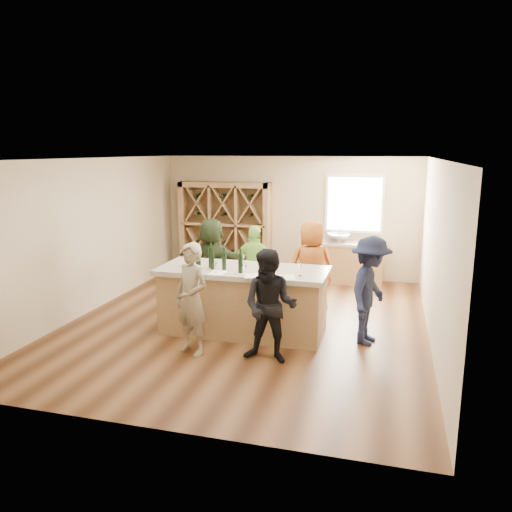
% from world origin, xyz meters
% --- Properties ---
extents(floor, '(6.00, 7.00, 0.10)m').
position_xyz_m(floor, '(0.00, 0.00, -0.05)').
color(floor, '#57341C').
rests_on(floor, ground).
extents(ceiling, '(6.00, 7.00, 0.10)m').
position_xyz_m(ceiling, '(0.00, 0.00, 2.85)').
color(ceiling, white).
rests_on(ceiling, ground).
extents(wall_back, '(6.00, 0.10, 2.80)m').
position_xyz_m(wall_back, '(0.00, 3.55, 1.40)').
color(wall_back, '#C1AE8C').
rests_on(wall_back, ground).
extents(wall_front, '(6.00, 0.10, 2.80)m').
position_xyz_m(wall_front, '(0.00, -3.55, 1.40)').
color(wall_front, '#C1AE8C').
rests_on(wall_front, ground).
extents(wall_left, '(0.10, 7.00, 2.80)m').
position_xyz_m(wall_left, '(-3.05, 0.00, 1.40)').
color(wall_left, '#C1AE8C').
rests_on(wall_left, ground).
extents(wall_right, '(0.10, 7.00, 2.80)m').
position_xyz_m(wall_right, '(3.05, 0.00, 1.40)').
color(wall_right, '#C1AE8C').
rests_on(wall_right, ground).
extents(window_frame, '(1.30, 0.06, 1.30)m').
position_xyz_m(window_frame, '(1.50, 3.47, 1.75)').
color(window_frame, white).
rests_on(window_frame, wall_back).
extents(window_pane, '(1.18, 0.01, 1.18)m').
position_xyz_m(window_pane, '(1.50, 3.44, 1.75)').
color(window_pane, white).
rests_on(window_pane, wall_back).
extents(wine_rack, '(2.20, 0.45, 2.20)m').
position_xyz_m(wine_rack, '(-1.50, 3.27, 1.10)').
color(wine_rack, '#977248').
rests_on(wine_rack, floor).
extents(back_counter_base, '(1.60, 0.58, 0.86)m').
position_xyz_m(back_counter_base, '(1.40, 3.20, 0.43)').
color(back_counter_base, '#977248').
rests_on(back_counter_base, floor).
extents(back_counter_top, '(1.70, 0.62, 0.06)m').
position_xyz_m(back_counter_top, '(1.40, 3.20, 0.89)').
color(back_counter_top, '#ADA08D').
rests_on(back_counter_top, back_counter_base).
extents(sink, '(0.54, 0.54, 0.19)m').
position_xyz_m(sink, '(1.20, 3.20, 1.01)').
color(sink, silver).
rests_on(sink, back_counter_top).
extents(faucet, '(0.02, 0.02, 0.30)m').
position_xyz_m(faucet, '(1.20, 3.38, 1.07)').
color(faucet, silver).
rests_on(faucet, back_counter_top).
extents(tasting_counter_base, '(2.60, 1.00, 1.00)m').
position_xyz_m(tasting_counter_base, '(0.06, -0.45, 0.50)').
color(tasting_counter_base, '#977248').
rests_on(tasting_counter_base, floor).
extents(tasting_counter_top, '(2.72, 1.12, 0.08)m').
position_xyz_m(tasting_counter_top, '(0.06, -0.45, 1.04)').
color(tasting_counter_top, '#ADA08D').
rests_on(tasting_counter_top, tasting_counter_base).
extents(wine_bottle_a, '(0.09, 0.09, 0.31)m').
position_xyz_m(wine_bottle_a, '(-0.82, -0.61, 1.23)').
color(wine_bottle_a, black).
rests_on(wine_bottle_a, tasting_counter_top).
extents(wine_bottle_b, '(0.09, 0.09, 0.32)m').
position_xyz_m(wine_bottle_b, '(-0.60, -0.71, 1.24)').
color(wine_bottle_b, black).
rests_on(wine_bottle_b, tasting_counter_top).
extents(wine_bottle_c, '(0.10, 0.10, 0.33)m').
position_xyz_m(wine_bottle_c, '(-0.45, -0.54, 1.24)').
color(wine_bottle_c, black).
rests_on(wine_bottle_c, tasting_counter_top).
extents(wine_bottle_d, '(0.08, 0.08, 0.28)m').
position_xyz_m(wine_bottle_d, '(-0.39, -0.63, 1.22)').
color(wine_bottle_d, black).
rests_on(wine_bottle_d, tasting_counter_top).
extents(wine_bottle_e, '(0.08, 0.08, 0.28)m').
position_xyz_m(wine_bottle_e, '(-0.20, -0.63, 1.22)').
color(wine_bottle_e, black).
rests_on(wine_bottle_e, tasting_counter_top).
extents(wine_glass_a, '(0.07, 0.07, 0.17)m').
position_xyz_m(wine_glass_a, '(-0.25, -0.87, 1.16)').
color(wine_glass_a, white).
rests_on(wine_glass_a, tasting_counter_top).
extents(wine_glass_b, '(0.08, 0.08, 0.17)m').
position_xyz_m(wine_glass_b, '(0.24, -0.95, 1.16)').
color(wine_glass_b, white).
rests_on(wine_glass_b, tasting_counter_top).
extents(wine_glass_c, '(0.08, 0.08, 0.20)m').
position_xyz_m(wine_glass_c, '(0.73, -0.92, 1.18)').
color(wine_glass_c, white).
rests_on(wine_glass_c, tasting_counter_top).
extents(wine_glass_d, '(0.08, 0.08, 0.20)m').
position_xyz_m(wine_glass_d, '(0.56, -0.55, 1.18)').
color(wine_glass_d, white).
rests_on(wine_glass_d, tasting_counter_top).
extents(wine_glass_e, '(0.08, 0.08, 0.19)m').
position_xyz_m(wine_glass_e, '(1.03, -0.70, 1.18)').
color(wine_glass_e, white).
rests_on(wine_glass_e, tasting_counter_top).
extents(tasting_menu_a, '(0.23, 0.31, 0.00)m').
position_xyz_m(tasting_menu_a, '(-0.23, -0.84, 1.08)').
color(tasting_menu_a, white).
rests_on(tasting_menu_a, tasting_counter_top).
extents(tasting_menu_b, '(0.33, 0.37, 0.00)m').
position_xyz_m(tasting_menu_b, '(0.32, -0.88, 1.08)').
color(tasting_menu_b, white).
rests_on(tasting_menu_b, tasting_counter_top).
extents(tasting_menu_c, '(0.31, 0.37, 0.00)m').
position_xyz_m(tasting_menu_c, '(0.86, -0.82, 1.08)').
color(tasting_menu_c, white).
rests_on(tasting_menu_c, tasting_counter_top).
extents(person_near_left, '(0.73, 0.65, 1.65)m').
position_xyz_m(person_near_left, '(-0.42, -1.46, 0.83)').
color(person_near_left, gray).
rests_on(person_near_left, floor).
extents(person_near_right, '(0.80, 0.46, 1.62)m').
position_xyz_m(person_near_right, '(0.75, -1.45, 0.81)').
color(person_near_right, black).
rests_on(person_near_right, floor).
extents(person_server, '(0.75, 1.18, 1.68)m').
position_xyz_m(person_server, '(2.06, -0.39, 0.84)').
color(person_server, '#191E38').
rests_on(person_server, floor).
extents(person_far_mid, '(0.96, 0.54, 1.59)m').
position_xyz_m(person_far_mid, '(-0.08, 0.79, 0.79)').
color(person_far_mid, '#8CC64C').
rests_on(person_far_mid, floor).
extents(person_far_right, '(0.99, 0.84, 1.72)m').
position_xyz_m(person_far_right, '(0.97, 0.79, 0.86)').
color(person_far_right, '#994C19').
rests_on(person_far_right, floor).
extents(person_far_left, '(1.63, 0.78, 1.69)m').
position_xyz_m(person_far_left, '(-0.95, 0.85, 0.85)').
color(person_far_left, '#263319').
rests_on(person_far_left, floor).
extents(wine_bottle_f, '(0.07, 0.07, 0.30)m').
position_xyz_m(wine_bottle_f, '(0.11, -0.75, 1.23)').
color(wine_bottle_f, black).
rests_on(wine_bottle_f, tasting_counter_top).
extents(wine_glass_f, '(0.07, 0.07, 0.18)m').
position_xyz_m(wine_glass_f, '(0.01, -0.25, 1.17)').
color(wine_glass_f, white).
rests_on(wine_glass_f, tasting_counter_top).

